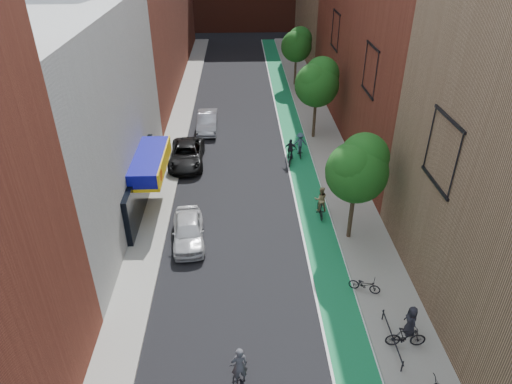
{
  "coord_description": "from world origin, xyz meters",
  "views": [
    {
      "loc": [
        -0.58,
        -11.06,
        16.03
      ],
      "look_at": [
        0.35,
        12.91,
        1.5
      ],
      "focal_mm": 32.0,
      "sensor_mm": 36.0,
      "label": 1
    }
  ],
  "objects": [
    {
      "name": "sidewalk_right",
      "position": [
        6.5,
        26.0,
        0.07
      ],
      "size": [
        3.0,
        68.0,
        0.15
      ],
      "primitive_type": "cube",
      "color": "gray",
      "rests_on": "ground"
    },
    {
      "name": "parked_car_black",
      "position": [
        -4.59,
        19.78,
        0.75
      ],
      "size": [
        2.58,
        5.41,
        1.49
      ],
      "primitive_type": "imported",
      "rotation": [
        0.0,
        0.0,
        0.02
      ],
      "color": "black",
      "rests_on": "ground"
    },
    {
      "name": "parked_bike_near",
      "position": [
        5.4,
        5.48,
        0.56
      ],
      "size": [
        1.65,
        1.11,
        0.82
      ],
      "primitive_type": "imported",
      "rotation": [
        0.0,
        0.0,
        1.17
      ],
      "color": "black",
      "rests_on": "sidewalk_right"
    },
    {
      "name": "cyclist_lane_far",
      "position": [
        4.05,
        20.7,
        0.86
      ],
      "size": [
        1.02,
        1.55,
        1.92
      ],
      "rotation": [
        0.0,
        0.0,
        3.16
      ],
      "color": "black",
      "rests_on": "ground"
    },
    {
      "name": "cyclist_lane_near",
      "position": [
        4.31,
        12.42,
        0.83
      ],
      "size": [
        0.8,
        1.71,
        1.99
      ],
      "rotation": [
        0.0,
        0.0,
        3.16
      ],
      "color": "black",
      "rests_on": "ground"
    },
    {
      "name": "building_left_white",
      "position": [
        -11.0,
        14.0,
        6.0
      ],
      "size": [
        8.0,
        20.0,
        12.0
      ],
      "primitive_type": "cube",
      "color": "silver",
      "rests_on": "ground"
    },
    {
      "name": "parked_car_white",
      "position": [
        -3.62,
        10.09,
        0.75
      ],
      "size": [
        2.2,
        4.53,
        1.49
      ],
      "primitive_type": "imported",
      "rotation": [
        0.0,
        0.0,
        0.1
      ],
      "color": "silver",
      "rests_on": "ground"
    },
    {
      "name": "parked_bike_mid",
      "position": [
        6.33,
        2.09,
        0.67
      ],
      "size": [
        1.76,
        0.57,
        1.05
      ],
      "primitive_type": "imported",
      "rotation": [
        0.0,
        0.0,
        1.52
      ],
      "color": "black",
      "rests_on": "sidewalk_right"
    },
    {
      "name": "sidewalk_left",
      "position": [
        -6.0,
        26.0,
        0.07
      ],
      "size": [
        2.0,
        68.0,
        0.15
      ],
      "primitive_type": "cube",
      "color": "gray",
      "rests_on": "ground"
    },
    {
      "name": "tree_far",
      "position": [
        5.65,
        38.02,
        4.5
      ],
      "size": [
        3.3,
        3.25,
        6.21
      ],
      "color": "#332619",
      "rests_on": "ground"
    },
    {
      "name": "bike_lane",
      "position": [
        4.0,
        26.0,
        0.01
      ],
      "size": [
        2.0,
        68.0,
        0.01
      ],
      "primitive_type": "cube",
      "color": "#16803A",
      "rests_on": "ground"
    },
    {
      "name": "tree_near",
      "position": [
        5.65,
        10.02,
        4.66
      ],
      "size": [
        3.4,
        3.36,
        6.42
      ],
      "color": "#332619",
      "rests_on": "ground"
    },
    {
      "name": "pedestrian",
      "position": [
        6.74,
        2.76,
        0.91
      ],
      "size": [
        0.58,
        0.8,
        1.53
      ],
      "primitive_type": "imported",
      "rotation": [
        0.0,
        0.0,
        -1.44
      ],
      "color": "black",
      "rests_on": "sidewalk_right"
    },
    {
      "name": "cyclist_lane_mid",
      "position": [
        3.2,
        19.55,
        0.7
      ],
      "size": [
        1.03,
        1.91,
        1.93
      ],
      "rotation": [
        0.0,
        0.0,
        2.91
      ],
      "color": "black",
      "rests_on": "ground"
    },
    {
      "name": "cyclist_lead",
      "position": [
        -0.77,
        0.41,
        0.74
      ],
      "size": [
        0.99,
        1.81,
        2.17
      ],
      "rotation": [
        0.0,
        0.0,
        3.38
      ],
      "color": "black",
      "rests_on": "ground"
    },
    {
      "name": "tree_mid",
      "position": [
        5.65,
        24.02,
        4.89
      ],
      "size": [
        3.55,
        3.53,
        6.74
      ],
      "color": "#332619",
      "rests_on": "ground"
    },
    {
      "name": "parked_car_silver",
      "position": [
        -3.37,
        26.05,
        0.78
      ],
      "size": [
        1.66,
        4.73,
        1.56
      ],
      "primitive_type": "imported",
      "rotation": [
        0.0,
        0.0,
        0.0
      ],
      "color": "#999BA2",
      "rests_on": "ground"
    }
  ]
}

